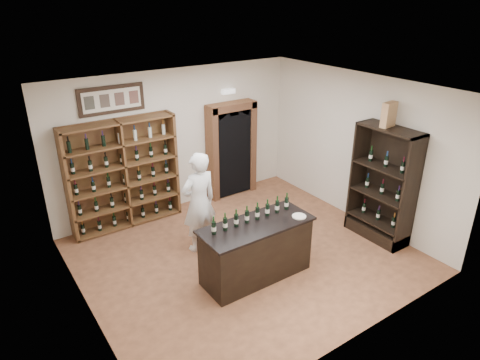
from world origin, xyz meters
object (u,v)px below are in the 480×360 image
at_px(counter_bottle_0, 214,228).
at_px(wine_crate, 389,115).
at_px(wine_shelf, 123,174).
at_px(tasting_counter, 256,251).
at_px(side_cabinet, 381,201).
at_px(shopkeeper, 199,202).

height_order(counter_bottle_0, wine_crate, wine_crate).
height_order(wine_shelf, tasting_counter, wine_shelf).
relative_size(tasting_counter, wine_crate, 4.28).
height_order(side_cabinet, shopkeeper, side_cabinet).
distance_m(wine_shelf, tasting_counter, 3.19).
distance_m(wine_shelf, shopkeeper, 1.84).
bearing_deg(shopkeeper, side_cabinet, 149.91).
distance_m(counter_bottle_0, side_cabinet, 3.49).
distance_m(shopkeeper, wine_crate, 3.67).
relative_size(tasting_counter, side_cabinet, 0.85).
bearing_deg(tasting_counter, wine_crate, -4.68).
xyz_separation_m(wine_shelf, tasting_counter, (1.10, -2.93, -0.61)).
relative_size(counter_bottle_0, side_cabinet, 0.14).
height_order(wine_shelf, side_cabinet, same).
xyz_separation_m(tasting_counter, shopkeeper, (-0.33, 1.27, 0.45)).
bearing_deg(counter_bottle_0, shopkeeper, 71.32).
xyz_separation_m(side_cabinet, shopkeeper, (-3.06, 1.57, 0.19)).
bearing_deg(counter_bottle_0, tasting_counter, -9.67).
height_order(wine_shelf, counter_bottle_0, wine_shelf).
relative_size(wine_shelf, shopkeeper, 1.17).
relative_size(counter_bottle_0, shopkeeper, 0.16).
xyz_separation_m(counter_bottle_0, side_cabinet, (3.44, -0.42, -0.35)).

